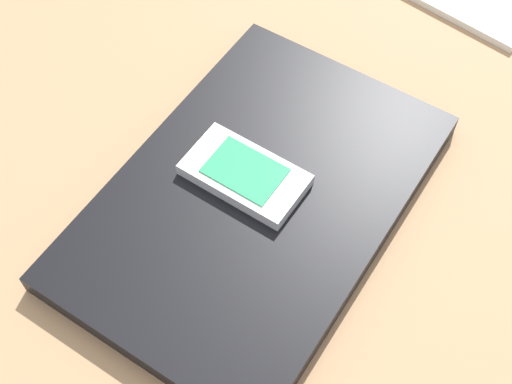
# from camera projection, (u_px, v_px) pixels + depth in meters

# --- Properties ---
(desk_surface) EXTENTS (1.20, 0.80, 0.03)m
(desk_surface) POSITION_uv_depth(u_px,v_px,m) (203.00, 200.00, 0.64)
(desk_surface) COLOR #9E7751
(desk_surface) RESTS_ON ground
(laptop_closed) EXTENTS (0.39, 0.31, 0.02)m
(laptop_closed) POSITION_uv_depth(u_px,v_px,m) (256.00, 198.00, 0.62)
(laptop_closed) COLOR black
(laptop_closed) RESTS_ON desk_surface
(cell_phone_on_laptop) EXTENTS (0.09, 0.12, 0.01)m
(cell_phone_on_laptop) POSITION_uv_depth(u_px,v_px,m) (245.00, 174.00, 0.61)
(cell_phone_on_laptop) COLOR silver
(cell_phone_on_laptop) RESTS_ON laptop_closed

